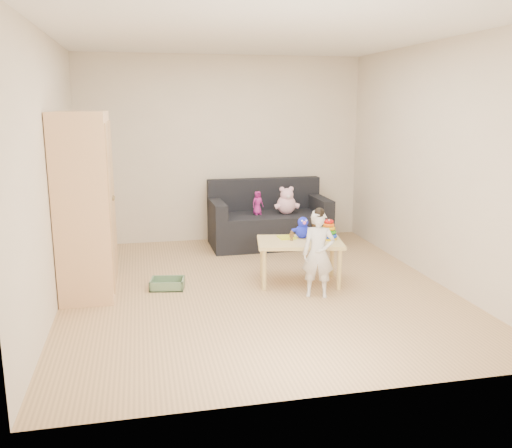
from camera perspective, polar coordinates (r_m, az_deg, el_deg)
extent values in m
plane|color=tan|center=(5.85, 0.04, -6.77)|extent=(4.50, 4.50, 0.00)
plane|color=white|center=(5.56, 0.04, 19.40)|extent=(4.50, 4.50, 0.00)
plane|color=beige|center=(7.76, -3.50, 7.82)|extent=(4.00, 0.00, 4.00)
plane|color=beige|center=(3.42, 8.03, 1.72)|extent=(4.00, 0.00, 4.00)
plane|color=beige|center=(5.50, -20.87, 5.09)|extent=(0.00, 4.50, 4.50)
plane|color=beige|center=(6.29, 18.25, 6.12)|extent=(0.00, 4.50, 4.50)
cube|color=#EFB683|center=(5.83, -17.54, 2.03)|extent=(0.52, 1.03, 1.86)
cube|color=black|center=(7.53, 1.40, -0.57)|extent=(1.63, 0.83, 0.46)
cube|color=#D5BA74|center=(5.97, 4.59, -3.99)|extent=(1.00, 0.73, 0.48)
imported|color=silver|center=(5.53, 6.57, -3.26)|extent=(0.38, 0.31, 0.88)
imported|color=#AD2080|center=(7.37, 0.18, 2.21)|extent=(0.19, 0.15, 0.32)
cylinder|color=yellow|center=(6.00, 7.63, -1.50)|extent=(0.18, 0.18, 0.02)
cylinder|color=silver|center=(5.98, 7.66, -0.53)|extent=(0.02, 0.02, 0.21)
torus|color=#0E3BE7|center=(5.99, 7.64, -1.21)|extent=(0.19, 0.19, 0.04)
torus|color=#258F16|center=(5.98, 7.65, -0.82)|extent=(0.17, 0.17, 0.04)
torus|color=#E0A90B|center=(5.98, 7.66, -0.44)|extent=(0.15, 0.15, 0.04)
torus|color=#EB5D0C|center=(5.97, 7.67, -0.08)|extent=(0.13, 0.13, 0.04)
torus|color=red|center=(5.96, 7.68, 0.27)|extent=(0.10, 0.10, 0.04)
cylinder|color=#2F1E0B|center=(6.08, 6.27, -0.42)|extent=(0.09, 0.09, 0.20)
cylinder|color=#2F1E0B|center=(6.06, 6.30, 0.64)|extent=(0.04, 0.04, 0.05)
cylinder|color=black|center=(6.05, 6.31, 0.95)|extent=(0.05, 0.05, 0.02)
cube|color=#CEDF17|center=(6.02, 3.26, -1.40)|extent=(0.19, 0.19, 0.01)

